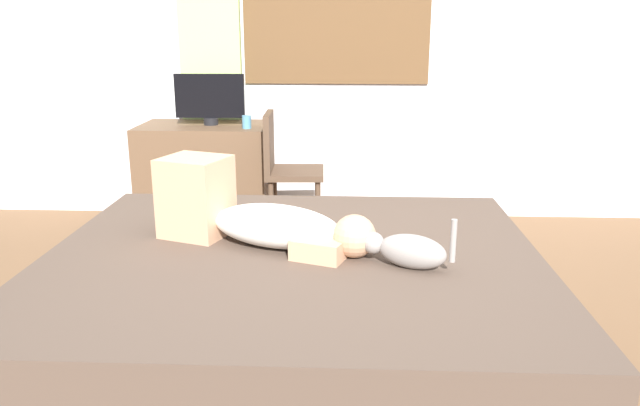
{
  "coord_description": "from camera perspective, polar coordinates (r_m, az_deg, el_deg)",
  "views": [
    {
      "loc": [
        0.08,
        -2.14,
        1.39
      ],
      "look_at": [
        -0.04,
        0.38,
        0.68
      ],
      "focal_mm": 34.83,
      "sensor_mm": 36.0,
      "label": 1
    }
  ],
  "objects": [
    {
      "name": "desk",
      "position": [
        4.5,
        -10.36,
        2.42
      ],
      "size": [
        0.9,
        0.56,
        0.74
      ],
      "color": "brown",
      "rests_on": "ground"
    },
    {
      "name": "back_wall_with_window",
      "position": [
        4.66,
        1.8,
        16.56
      ],
      "size": [
        6.4,
        0.14,
        2.9
      ],
      "color": "silver",
      "rests_on": "ground"
    },
    {
      "name": "tv_monitor",
      "position": [
        4.4,
        -10.09,
        9.43
      ],
      "size": [
        0.48,
        0.1,
        0.35
      ],
      "color": "black",
      "rests_on": "desk"
    },
    {
      "name": "cat",
      "position": [
        2.34,
        8.05,
        -4.31
      ],
      "size": [
        0.34,
        0.2,
        0.21
      ],
      "color": "gray",
      "rests_on": "bed"
    },
    {
      "name": "ground_plane",
      "position": [
        2.56,
        0.55,
        -17.22
      ],
      "size": [
        16.0,
        16.0,
        0.0
      ],
      "primitive_type": "plane",
      "color": "brown"
    },
    {
      "name": "curtain_left",
      "position": [
        4.66,
        -10.04,
        13.49
      ],
      "size": [
        0.44,
        0.06,
        2.44
      ],
      "primitive_type": "cube",
      "color": "#ADCC75",
      "rests_on": "ground"
    },
    {
      "name": "person_lying",
      "position": [
        2.58,
        -6.03,
        -1.23
      ],
      "size": [
        0.93,
        0.53,
        0.34
      ],
      "color": "silver",
      "rests_on": "bed"
    },
    {
      "name": "chair_by_desk",
      "position": [
        4.14,
        -3.3,
        3.44
      ],
      "size": [
        0.4,
        0.4,
        0.86
      ],
      "color": "#4C3828",
      "rests_on": "ground"
    },
    {
      "name": "bed",
      "position": [
        2.59,
        -2.45,
        -10.09
      ],
      "size": [
        2.03,
        1.79,
        0.53
      ],
      "color": "brown",
      "rests_on": "ground"
    },
    {
      "name": "cup",
      "position": [
        4.22,
        -6.75,
        7.4
      ],
      "size": [
        0.06,
        0.06,
        0.09
      ],
      "primitive_type": "cylinder",
      "color": "teal",
      "rests_on": "desk"
    }
  ]
}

